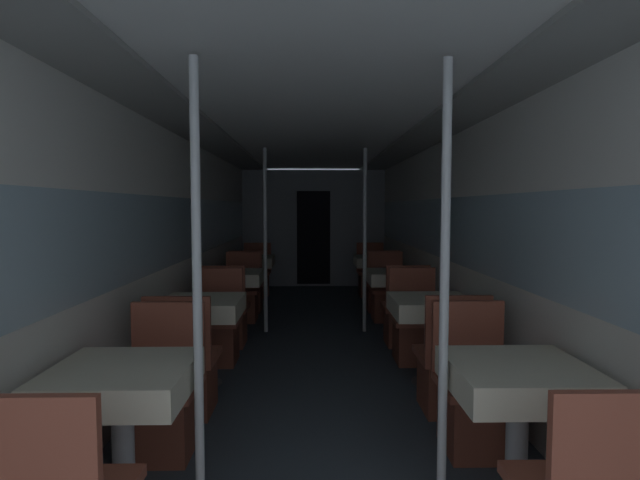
{
  "coord_description": "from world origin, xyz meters",
  "views": [
    {
      "loc": [
        -0.05,
        -1.44,
        1.52
      ],
      "look_at": [
        0.02,
        2.58,
        1.26
      ],
      "focal_mm": 28.0,
      "sensor_mm": 36.0,
      "label": 1
    }
  ],
  "objects_px": {
    "chair_right_near_1": "(450,375)",
    "support_pole_right_0": "(444,290)",
    "chair_left_near_3": "(247,293)",
    "chair_left_far_3": "(257,280)",
    "chair_left_near_2": "(226,321)",
    "chair_left_far_1": "(216,334)",
    "dining_table_left_2": "(235,280)",
    "dining_table_right_2": "(395,280)",
    "dining_table_left_1": "(202,311)",
    "chair_right_far_0": "(476,406)",
    "dining_table_right_0": "(518,386)",
    "chair_right_near_3": "(381,292)",
    "dining_table_left_0": "(122,388)",
    "support_pole_right_2": "(365,241)",
    "chair_right_far_2": "(387,300)",
    "chair_left_far_2": "(242,300)",
    "chair_left_near_1": "(185,377)",
    "chair_right_far_3": "(371,280)",
    "chair_right_near_2": "(404,320)",
    "dining_table_right_1": "(431,311)",
    "chair_left_far_0": "(161,409)",
    "chair_right_far_1": "(415,333)",
    "dining_table_left_3": "(252,264)",
    "dining_table_right_3": "(376,263)",
    "support_pole_left_0": "(197,290)",
    "support_pole_left_2": "(265,241)"
  },
  "relations": [
    {
      "from": "chair_right_near_1",
      "to": "support_pole_right_0",
      "type": "bearing_deg",
      "value": -107.49
    },
    {
      "from": "chair_left_near_3",
      "to": "chair_left_far_3",
      "type": "height_order",
      "value": "same"
    },
    {
      "from": "chair_left_near_2",
      "to": "chair_left_far_1",
      "type": "bearing_deg",
      "value": -90.0
    },
    {
      "from": "dining_table_left_2",
      "to": "dining_table_right_2",
      "type": "relative_size",
      "value": 1.0
    },
    {
      "from": "dining_table_left_1",
      "to": "chair_right_far_0",
      "type": "xyz_separation_m",
      "value": [
        1.96,
        -1.2,
        -0.36
      ]
    },
    {
      "from": "dining_table_left_1",
      "to": "support_pole_right_0",
      "type": "distance_m",
      "value": 2.46
    },
    {
      "from": "dining_table_right_0",
      "to": "chair_right_near_3",
      "type": "bearing_deg",
      "value": 90.0
    },
    {
      "from": "dining_table_left_0",
      "to": "chair_right_far_0",
      "type": "distance_m",
      "value": 2.09
    },
    {
      "from": "support_pole_right_2",
      "to": "chair_right_far_2",
      "type": "bearing_deg",
      "value": 58.48
    },
    {
      "from": "support_pole_right_2",
      "to": "chair_right_near_3",
      "type": "xyz_separation_m",
      "value": [
        0.38,
        1.2,
        -0.84
      ]
    },
    {
      "from": "dining_table_left_2",
      "to": "chair_left_near_3",
      "type": "xyz_separation_m",
      "value": [
        0.0,
        1.2,
        -0.36
      ]
    },
    {
      "from": "dining_table_left_2",
      "to": "chair_left_near_2",
      "type": "xyz_separation_m",
      "value": [
        0.0,
        -0.62,
        -0.36
      ]
    },
    {
      "from": "dining_table_left_2",
      "to": "chair_left_far_2",
      "type": "distance_m",
      "value": 0.71
    },
    {
      "from": "chair_left_near_1",
      "to": "chair_right_far_3",
      "type": "bearing_deg",
      "value": 67.98
    },
    {
      "from": "chair_right_far_3",
      "to": "chair_left_near_1",
      "type": "bearing_deg",
      "value": 67.98
    },
    {
      "from": "chair_right_near_2",
      "to": "chair_right_near_3",
      "type": "height_order",
      "value": "same"
    },
    {
      "from": "chair_left_far_1",
      "to": "chair_right_near_2",
      "type": "relative_size",
      "value": 1.0
    },
    {
      "from": "chair_right_near_2",
      "to": "chair_left_far_2",
      "type": "bearing_deg",
      "value": 147.93
    },
    {
      "from": "dining_table_right_1",
      "to": "chair_left_near_2",
      "type": "bearing_deg",
      "value": 148.62
    },
    {
      "from": "chair_left_far_0",
      "to": "chair_right_far_1",
      "type": "bearing_deg",
      "value": -137.29
    },
    {
      "from": "dining_table_right_2",
      "to": "support_pole_right_2",
      "type": "relative_size",
      "value": 0.33
    },
    {
      "from": "chair_left_far_3",
      "to": "dining_table_left_0",
      "type": "bearing_deg",
      "value": 90.0
    },
    {
      "from": "dining_table_left_3",
      "to": "dining_table_right_3",
      "type": "relative_size",
      "value": 1.0
    },
    {
      "from": "chair_right_far_3",
      "to": "support_pole_left_0",
      "type": "bearing_deg",
      "value": 75.32
    },
    {
      "from": "dining_table_left_0",
      "to": "chair_right_near_2",
      "type": "height_order",
      "value": "chair_right_near_2"
    },
    {
      "from": "chair_right_near_1",
      "to": "dining_table_right_0",
      "type": "bearing_deg",
      "value": -90.0
    },
    {
      "from": "chair_right_far_0",
      "to": "dining_table_right_3",
      "type": "height_order",
      "value": "chair_right_far_0"
    },
    {
      "from": "chair_right_far_0",
      "to": "chair_right_far_3",
      "type": "height_order",
      "value": "same"
    },
    {
      "from": "chair_right_near_2",
      "to": "chair_right_far_3",
      "type": "height_order",
      "value": "same"
    },
    {
      "from": "chair_right_far_0",
      "to": "support_pole_right_2",
      "type": "bearing_deg",
      "value": -82.86
    },
    {
      "from": "chair_left_near_1",
      "to": "dining_table_right_1",
      "type": "height_order",
      "value": "chair_left_near_1"
    },
    {
      "from": "chair_left_near_3",
      "to": "dining_table_left_2",
      "type": "bearing_deg",
      "value": -90.0
    },
    {
      "from": "chair_left_far_1",
      "to": "chair_left_far_2",
      "type": "xyz_separation_m",
      "value": [
        0.0,
        1.81,
        0.0
      ]
    },
    {
      "from": "dining_table_left_2",
      "to": "dining_table_right_3",
      "type": "distance_m",
      "value": 2.67
    },
    {
      "from": "chair_right_far_0",
      "to": "dining_table_right_1",
      "type": "relative_size",
      "value": 1.22
    },
    {
      "from": "chair_right_far_0",
      "to": "chair_right_near_2",
      "type": "xyz_separation_m",
      "value": [
        0.0,
        2.39,
        0.0
      ]
    },
    {
      "from": "chair_left_near_1",
      "to": "dining_table_left_0",
      "type": "bearing_deg",
      "value": -90.0
    },
    {
      "from": "support_pole_right_2",
      "to": "chair_right_near_3",
      "type": "height_order",
      "value": "support_pole_right_2"
    },
    {
      "from": "dining_table_right_3",
      "to": "support_pole_left_2",
      "type": "bearing_deg",
      "value": -131.19
    },
    {
      "from": "chair_right_far_0",
      "to": "dining_table_left_1",
      "type": "bearing_deg",
      "value": -31.38
    },
    {
      "from": "chair_left_far_1",
      "to": "chair_right_far_2",
      "type": "xyz_separation_m",
      "value": [
        1.96,
        1.81,
        0.0
      ]
    },
    {
      "from": "support_pole_left_0",
      "to": "chair_left_far_1",
      "type": "relative_size",
      "value": 2.46
    },
    {
      "from": "support_pole_left_0",
      "to": "dining_table_right_2",
      "type": "height_order",
      "value": "support_pole_left_0"
    },
    {
      "from": "chair_left_near_2",
      "to": "chair_right_far_1",
      "type": "bearing_deg",
      "value": -16.51
    },
    {
      "from": "chair_left_near_3",
      "to": "dining_table_left_3",
      "type": "bearing_deg",
      "value": 90.0
    },
    {
      "from": "dining_table_right_1",
      "to": "chair_right_far_1",
      "type": "xyz_separation_m",
      "value": [
        -0.0,
        0.62,
        -0.36
      ]
    },
    {
      "from": "support_pole_left_0",
      "to": "dining_table_right_2",
      "type": "xyz_separation_m",
      "value": [
        1.59,
        3.62,
        -0.48
      ]
    },
    {
      "from": "support_pole_right_0",
      "to": "dining_table_right_1",
      "type": "relative_size",
      "value": 3.0
    },
    {
      "from": "chair_left_near_3",
      "to": "chair_right_near_1",
      "type": "distance_m",
      "value": 4.12
    },
    {
      "from": "support_pole_left_2",
      "to": "support_pole_right_0",
      "type": "distance_m",
      "value": 3.82
    }
  ]
}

